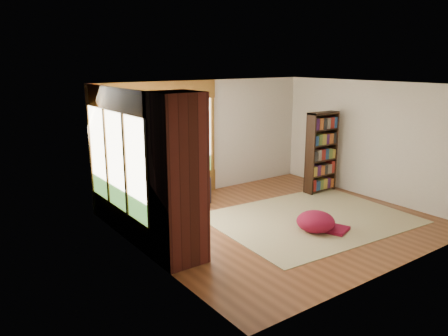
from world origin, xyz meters
TOP-DOWN VIEW (x-y plane):
  - floor at (0.00, 0.00)m, footprint 5.50×5.50m
  - ceiling at (0.00, 0.00)m, footprint 5.50×5.50m
  - wall_back at (0.00, 2.50)m, footprint 5.50×0.04m
  - wall_front at (0.00, -2.50)m, footprint 5.50×0.04m
  - wall_left at (-2.75, 0.00)m, footprint 0.04×5.00m
  - wall_right at (2.75, 0.00)m, footprint 0.04×5.00m
  - windows_back at (-1.20, 2.47)m, footprint 2.82×0.10m
  - windows_left at (-2.72, 1.20)m, footprint 0.10×2.62m
  - roller_blind at (-2.69, 2.03)m, footprint 0.03×0.72m
  - brick_chimney at (-2.40, -0.35)m, footprint 0.70×0.70m
  - sectional_sofa at (-1.95, 1.70)m, footprint 2.20×2.20m
  - area_rug at (0.61, -0.28)m, footprint 3.88×3.06m
  - bookshelf at (2.14, 0.88)m, footprint 0.81×0.27m
  - pouf at (0.20, -0.78)m, footprint 0.72×0.72m
  - dog_tan at (-1.76, 1.55)m, footprint 0.94×0.63m
  - dog_brindle at (-2.14, 1.07)m, footprint 0.52×0.76m
  - throw_pillows at (-1.92, 1.85)m, footprint 1.98×1.68m

SIDE VIEW (x-z plane):
  - floor at x=0.00m, z-range 0.00..0.00m
  - area_rug at x=0.61m, z-range 0.00..0.01m
  - pouf at x=0.20m, z-range 0.01..0.39m
  - sectional_sofa at x=-1.95m, z-range -0.10..0.70m
  - dog_brindle at x=-2.14m, z-range 0.54..0.93m
  - throw_pillows at x=-1.92m, z-range 0.54..0.99m
  - dog_tan at x=-1.76m, z-range 0.54..1.03m
  - bookshelf at x=2.14m, z-range 0.00..1.88m
  - wall_back at x=0.00m, z-range 0.00..2.60m
  - wall_front at x=0.00m, z-range 0.00..2.60m
  - wall_left at x=-2.75m, z-range 0.00..2.60m
  - wall_right at x=2.75m, z-range 0.00..2.60m
  - brick_chimney at x=-2.40m, z-range 0.00..2.60m
  - windows_back at x=-1.20m, z-range 0.40..2.30m
  - windows_left at x=-2.72m, z-range 0.40..2.30m
  - roller_blind at x=-2.69m, z-range 1.30..2.20m
  - ceiling at x=0.00m, z-range 2.60..2.60m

